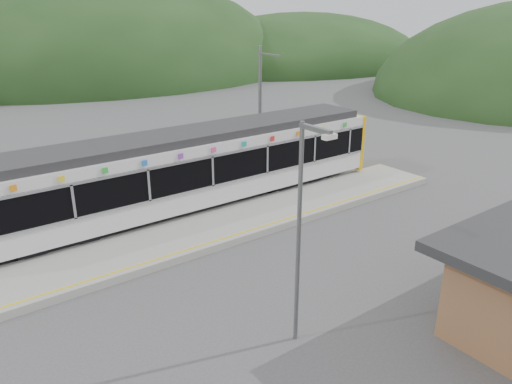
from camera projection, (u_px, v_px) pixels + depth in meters
ground at (248, 267)px, 18.27m from camera, size 120.00×120.00×0.00m
hills at (286, 191)px, 25.70m from camera, size 146.00×149.00×26.00m
platform at (202, 232)px, 20.70m from camera, size 26.00×3.20×0.30m
yellow_line at (219, 240)px, 19.67m from camera, size 26.00×0.10×0.01m
train at (186, 168)px, 22.54m from camera, size 20.44×3.01×3.74m
catenary_mast_east at (260, 109)px, 27.32m from camera, size 0.18×1.80×7.00m
lamp_post at (302, 219)px, 12.94m from camera, size 0.35×1.10×6.35m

